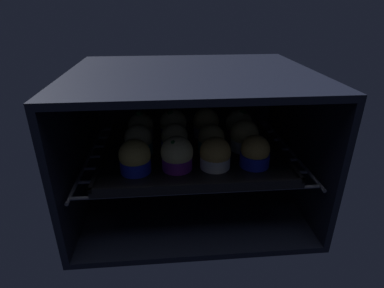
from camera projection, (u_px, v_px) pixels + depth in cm
name	position (u px, v px, depth cm)	size (l,w,h in cm)	color
oven_cavity	(190.00, 135.00, 85.43)	(59.00, 47.00, 37.00)	black
oven_rack	(191.00, 153.00, 83.02)	(54.80, 42.00, 0.80)	#444756
baking_tray	(192.00, 152.00, 80.89)	(45.59, 36.30, 2.20)	black
muffin_row0_col0	(135.00, 158.00, 69.38)	(7.23, 7.23, 7.83)	#1928B7
muffin_row0_col1	(177.00, 155.00, 70.56)	(7.52, 7.52, 8.02)	#7A238C
muffin_row0_col2	(215.00, 154.00, 71.31)	(7.30, 7.30, 7.51)	silver
muffin_row0_col3	(255.00, 153.00, 72.04)	(7.03, 7.03, 7.60)	#1928B7
muffin_row1_col0	(139.00, 141.00, 77.98)	(7.03, 7.03, 7.71)	#0C8C84
muffin_row1_col1	(175.00, 139.00, 78.84)	(7.03, 7.03, 7.66)	#1928B7
muffin_row1_col2	(211.00, 140.00, 79.53)	(7.03, 7.03, 7.12)	#0C8C84
muffin_row1_col3	(244.00, 136.00, 79.95)	(7.32, 7.32, 8.07)	silver
muffin_row2_col0	(141.00, 127.00, 86.51)	(7.03, 7.03, 7.99)	silver
muffin_row2_col1	(173.00, 125.00, 87.30)	(7.51, 7.51, 8.14)	#1928B7
muffin_row2_col2	(206.00, 123.00, 88.02)	(7.39, 7.39, 8.20)	silver
muffin_row2_col3	(239.00, 125.00, 88.57)	(7.68, 7.68, 8.04)	#7A238C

